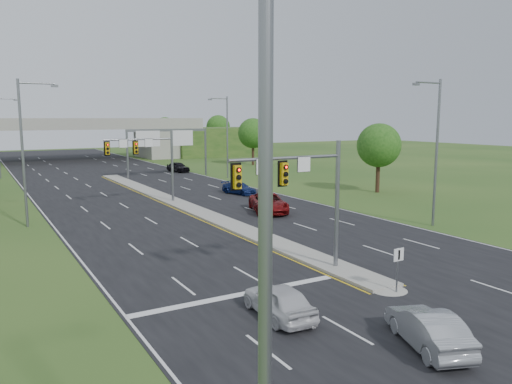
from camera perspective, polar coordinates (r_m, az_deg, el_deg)
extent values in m
plane|color=#294D1B|center=(27.94, 9.07, -8.66)|extent=(240.00, 240.00, 0.00)
cube|color=black|center=(58.76, -12.88, 0.28)|extent=(24.00, 160.00, 0.02)
cube|color=gray|center=(47.53, -8.61, -1.40)|extent=(2.00, 54.00, 0.16)
cone|color=gray|center=(25.09, 14.91, -10.61)|extent=(2.00, 2.00, 0.16)
cube|color=gold|center=(47.15, -9.91, -1.61)|extent=(0.12, 54.00, 0.01)
cube|color=gold|center=(47.96, -7.33, -1.38)|extent=(0.12, 54.00, 0.01)
cube|color=silver|center=(56.50, -24.38, -0.58)|extent=(0.12, 160.00, 0.01)
cube|color=silver|center=(63.17, -2.60, 1.06)|extent=(0.12, 160.00, 0.01)
cube|color=silver|center=(23.71, -1.93, -11.65)|extent=(10.50, 0.50, 0.01)
cylinder|color=slate|center=(27.12, 9.24, -1.57)|extent=(0.24, 0.24, 7.00)
cylinder|color=slate|center=(24.86, 3.55, 3.89)|extent=(6.50, 0.16, 0.16)
cube|color=#C69B0C|center=(24.55, 3.22, 2.08)|extent=(0.35, 0.25, 1.10)
cube|color=#C69B0C|center=(23.24, -2.16, 1.72)|extent=(0.35, 0.25, 1.10)
cube|color=black|center=(24.66, 3.04, 2.11)|extent=(0.55, 0.04, 1.30)
cube|color=black|center=(23.36, -2.32, 1.76)|extent=(0.55, 0.04, 1.30)
sphere|color=#FF0C05|center=(24.40, 3.39, 2.87)|extent=(0.20, 0.20, 0.20)
sphere|color=#FF0C05|center=(23.09, -2.01, 2.55)|extent=(0.20, 0.20, 0.20)
cube|color=white|center=(24.05, 0.82, 2.92)|extent=(0.75, 0.04, 0.75)
cube|color=white|center=(25.36, 5.51, 3.17)|extent=(0.75, 0.04, 0.75)
cylinder|color=slate|center=(48.93, -9.55, 2.88)|extent=(0.24, 0.24, 7.00)
cylinder|color=slate|center=(47.72, -13.31, 5.88)|extent=(6.50, 0.16, 0.16)
cube|color=#C69B0C|center=(47.42, -13.57, 4.95)|extent=(0.35, 0.25, 1.10)
cube|color=#C69B0C|center=(46.76, -16.63, 4.78)|extent=(0.35, 0.25, 1.10)
cube|color=black|center=(47.56, -13.62, 4.95)|extent=(0.55, 0.04, 1.30)
cube|color=black|center=(46.89, -16.67, 4.79)|extent=(0.55, 0.04, 1.30)
sphere|color=#FF0C05|center=(47.28, -13.54, 5.36)|extent=(0.20, 0.20, 0.20)
sphere|color=#FF0C05|center=(46.61, -16.61, 5.20)|extent=(0.20, 0.20, 0.20)
cube|color=white|center=(47.25, -14.93, 5.37)|extent=(0.75, 0.04, 0.75)
cube|color=white|center=(47.93, -12.14, 5.51)|extent=(0.75, 0.04, 0.75)
cylinder|color=slate|center=(24.45, 15.84, -8.69)|extent=(0.08, 0.08, 2.20)
cube|color=white|center=(24.20, 16.00, -6.90)|extent=(0.60, 0.04, 0.60)
cube|color=black|center=(24.18, 16.05, -6.92)|extent=(0.10, 0.02, 0.45)
cylinder|color=slate|center=(68.30, -14.48, 4.12)|extent=(0.28, 0.28, 6.60)
cylinder|color=slate|center=(72.13, -5.78, 4.56)|extent=(0.28, 0.28, 6.60)
cube|color=slate|center=(69.86, -10.08, 6.98)|extent=(11.50, 0.35, 0.35)
cube|color=#0B5218|center=(68.79, -12.25, 5.98)|extent=(3.20, 0.08, 2.00)
cube|color=#0B5218|center=(70.40, -8.50, 6.13)|extent=(3.20, 0.08, 2.00)
cube|color=silver|center=(68.74, -12.23, 5.98)|extent=(3.30, 0.03, 2.10)
cube|color=silver|center=(70.35, -8.49, 6.13)|extent=(3.30, 0.03, 2.10)
cube|color=gray|center=(106.36, -11.32, 5.53)|extent=(6.00, 12.00, 6.00)
cube|color=#294D1B|center=(111.19, -4.94, 5.78)|extent=(20.00, 14.00, 6.00)
cube|color=gray|center=(102.10, -20.53, 7.07)|extent=(50.00, 12.00, 1.20)
cube|color=gray|center=(96.37, -19.98, 7.67)|extent=(50.00, 0.40, 0.90)
cube|color=gray|center=(107.81, -21.07, 7.64)|extent=(50.00, 0.40, 0.90)
cylinder|color=slate|center=(7.15, 1.05, -13.58)|extent=(0.20, 0.20, 11.00)
cylinder|color=slate|center=(40.91, -25.11, 3.93)|extent=(0.20, 0.20, 11.00)
cylinder|color=slate|center=(41.02, -23.81, 11.30)|extent=(2.50, 0.12, 0.12)
cube|color=slate|center=(41.17, -22.03, 11.17)|extent=(0.50, 0.25, 0.18)
cylinder|color=slate|center=(75.86, -26.76, 9.49)|extent=(2.50, 0.12, 0.12)
cube|color=slate|center=(75.94, -25.80, 9.44)|extent=(0.50, 0.25, 0.18)
cylinder|color=slate|center=(39.89, 19.93, 4.12)|extent=(0.20, 0.20, 11.00)
cylinder|color=slate|center=(38.94, 19.11, 11.73)|extent=(2.50, 0.12, 0.12)
cube|color=slate|center=(38.00, 17.83, 11.66)|extent=(0.50, 0.25, 0.18)
cylinder|color=slate|center=(67.92, -3.30, 6.21)|extent=(0.20, 0.20, 11.00)
cylinder|color=slate|center=(67.37, -4.30, 10.60)|extent=(2.50, 0.12, 0.12)
cube|color=slate|center=(66.83, -5.28, 10.48)|extent=(0.50, 0.25, 0.18)
cylinder|color=#382316|center=(56.63, 13.75, 1.97)|extent=(0.44, 0.44, 4.00)
sphere|color=#1A4A13|center=(56.37, 13.87, 5.21)|extent=(4.80, 4.80, 4.80)
cylinder|color=#382316|center=(87.21, -0.35, 4.50)|extent=(0.44, 0.44, 4.25)
sphere|color=#1A4A13|center=(87.04, -0.35, 6.74)|extent=(5.20, 5.20, 5.20)
cylinder|color=#382316|center=(121.91, -10.30, 5.50)|extent=(0.44, 0.44, 4.25)
sphere|color=#1A4A13|center=(121.79, -10.34, 7.10)|extent=(5.60, 5.60, 5.60)
cylinder|color=#382316|center=(127.28, -4.33, 5.79)|extent=(0.44, 0.44, 4.50)
sphere|color=#1A4A13|center=(127.17, -4.35, 7.41)|extent=(6.00, 6.00, 6.00)
imported|color=silver|center=(21.07, 2.64, -12.26)|extent=(1.92, 4.23, 1.41)
imported|color=#A4A7AB|center=(19.49, 19.05, -14.52)|extent=(2.88, 4.50, 1.40)
imported|color=#6B0A0B|center=(43.46, 1.45, -1.25)|extent=(4.49, 6.42, 1.63)
imported|color=#0C1A4D|center=(53.84, -1.93, 0.44)|extent=(2.83, 4.64, 1.26)
imported|color=black|center=(76.77, -8.90, 2.85)|extent=(2.61, 4.74, 1.53)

